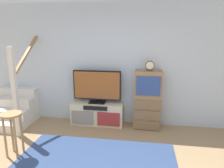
% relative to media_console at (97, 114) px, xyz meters
% --- Properties ---
extents(back_wall, '(6.40, 0.12, 2.70)m').
position_rel_media_console_xyz_m(back_wall, '(0.30, 0.27, 1.10)').
color(back_wall, silver).
rests_on(back_wall, ground_plane).
extents(area_rug, '(2.60, 1.80, 0.01)m').
position_rel_media_console_xyz_m(area_rug, '(0.30, -1.59, -0.25)').
color(area_rug, navy).
rests_on(area_rug, ground_plane).
extents(media_console, '(1.17, 0.38, 0.51)m').
position_rel_media_console_xyz_m(media_console, '(0.00, 0.00, 0.00)').
color(media_console, beige).
rests_on(media_console, ground_plane).
extents(television, '(1.07, 0.22, 0.74)m').
position_rel_media_console_xyz_m(television, '(0.00, 0.02, 0.65)').
color(television, black).
rests_on(television, media_console).
extents(side_cabinet, '(0.58, 0.38, 1.27)m').
position_rel_media_console_xyz_m(side_cabinet, '(1.12, 0.01, 0.38)').
color(side_cabinet, '#93704C').
rests_on(side_cabinet, ground_plane).
extents(desk_clock, '(0.19, 0.08, 0.21)m').
position_rel_media_console_xyz_m(desk_clock, '(1.14, -0.00, 1.12)').
color(desk_clock, '#4C3823').
rests_on(desk_clock, side_cabinet).
extents(staircase, '(1.00, 1.36, 2.20)m').
position_rel_media_console_xyz_m(staircase, '(-1.94, 0.01, 0.12)').
color(staircase, silver).
rests_on(staircase, ground_plane).
extents(bar_stool_near, '(0.34, 0.34, 0.75)m').
position_rel_media_console_xyz_m(bar_stool_near, '(-1.11, -1.44, 0.30)').
color(bar_stool_near, '#A37A4C').
rests_on(bar_stool_near, ground_plane).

